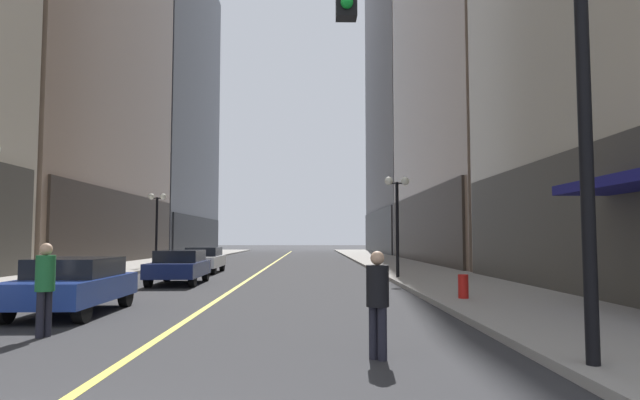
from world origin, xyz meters
The scene contains 14 objects.
ground_plane centered at (0.00, 35.00, 0.00)m, with size 200.00×200.00×0.00m, color #2D2D30.
sidewalk_left centered at (-8.25, 35.00, 0.07)m, with size 4.50×78.00×0.15m, color #9E9991.
sidewalk_right centered at (8.25, 35.00, 0.07)m, with size 4.50×78.00×0.15m, color #9E9991.
lane_centre_stripe centered at (0.00, 35.00, 0.00)m, with size 0.16×70.00×0.01m, color #E5D64C.
building_left_far centered at (-18.36, 60.00, 17.76)m, with size 15.92×26.00×35.63m.
car_blue centered at (-2.93, 8.88, 0.72)m, with size 1.90×4.05×1.32m.
car_navy centered at (-2.45, 17.31, 0.72)m, with size 1.95×4.15×1.32m.
car_white centered at (-2.86, 24.20, 0.72)m, with size 1.82×4.17×1.32m.
pedestrian_in_green_parka centered at (-2.14, 5.86, 1.00)m, with size 0.45×0.45×1.71m.
pedestrian_in_black_coat centered at (3.72, 3.94, 0.93)m, with size 0.48×0.48×1.60m.
traffic_light_near_right centered at (5.35, 2.89, 3.74)m, with size 3.43×0.35×5.65m.
street_lamp_left_far centered at (-6.40, 27.96, 3.26)m, with size 1.06×0.36×4.43m.
street_lamp_right_mid centered at (6.40, 18.96, 3.26)m, with size 1.06×0.36×4.43m.
fire_hydrant_right centered at (6.90, 10.74, 0.40)m, with size 0.28×0.28×0.80m, color red.
Camera 1 is at (2.73, -4.24, 1.80)m, focal length 30.55 mm.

